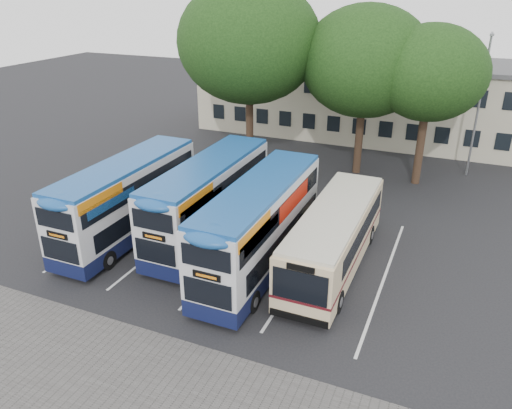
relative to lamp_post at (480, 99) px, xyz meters
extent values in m
plane|color=black|center=(-6.00, -19.97, -5.08)|extent=(120.00, 120.00, 0.00)
cube|color=#595654|center=(-8.00, -24.97, -5.08)|extent=(40.00, 6.00, 0.01)
cube|color=silver|center=(-16.75, -14.97, -5.08)|extent=(0.12, 11.00, 0.01)
cube|color=silver|center=(-13.25, -14.97, -5.08)|extent=(0.12, 11.00, 0.01)
cube|color=silver|center=(-9.75, -14.97, -5.08)|extent=(0.12, 11.00, 0.01)
cube|color=silver|center=(-6.25, -14.97, -5.08)|extent=(0.12, 11.00, 0.01)
cube|color=silver|center=(-2.75, -14.97, -5.08)|extent=(0.12, 11.00, 0.01)
cube|color=#B5A992|center=(-6.00, 7.03, -2.08)|extent=(32.00, 8.00, 6.00)
cube|color=#4C4C4F|center=(-6.00, 7.03, 0.97)|extent=(32.40, 8.40, 0.30)
cube|color=black|center=(-6.00, 3.01, -3.38)|extent=(30.00, 0.06, 1.20)
cube|color=black|center=(-6.00, 3.01, -0.58)|extent=(30.00, 0.06, 1.20)
cylinder|color=gray|center=(0.00, 0.03, -0.58)|extent=(0.14, 0.14, 9.00)
cube|color=gray|center=(0.00, 0.03, 3.92)|extent=(0.12, 0.80, 0.12)
cube|color=gray|center=(0.00, -0.37, 3.87)|extent=(0.25, 0.50, 0.12)
cylinder|color=black|center=(-14.09, -3.82, -2.04)|extent=(0.50, 0.50, 6.09)
ellipsoid|color=black|center=(-14.09, -3.82, 3.20)|extent=(9.19, 9.19, 7.81)
cylinder|color=black|center=(-6.88, -2.30, -2.41)|extent=(0.50, 0.50, 5.36)
ellipsoid|color=black|center=(-6.88, -2.30, 2.20)|extent=(8.09, 8.09, 6.87)
cylinder|color=black|center=(-2.95, -2.77, -2.54)|extent=(0.50, 0.50, 5.09)
ellipsoid|color=black|center=(-2.95, -2.77, 1.84)|extent=(6.63, 6.63, 5.64)
cube|color=#10163C|center=(-15.29, -15.96, -4.46)|extent=(2.23, 9.36, 0.71)
cube|color=silver|center=(-15.29, -15.96, -2.72)|extent=(2.23, 9.36, 2.76)
cube|color=#184B90|center=(-15.29, -15.96, -1.30)|extent=(2.18, 9.17, 0.27)
cube|color=black|center=(-15.29, -15.69, -3.48)|extent=(2.27, 8.29, 0.89)
cube|color=black|center=(-15.29, -15.96, -2.10)|extent=(2.27, 8.82, 0.80)
cube|color=orange|center=(-14.16, -19.03, -1.61)|extent=(0.02, 2.85, 0.49)
cube|color=black|center=(-15.29, -20.66, -2.81)|extent=(1.07, 0.06, 0.27)
cylinder|color=black|center=(-16.30, -13.24, -4.64)|extent=(0.27, 0.89, 0.89)
cylinder|color=black|center=(-14.28, -13.24, -4.64)|extent=(0.27, 0.89, 0.89)
cylinder|color=black|center=(-16.30, -19.03, -4.64)|extent=(0.27, 0.89, 0.89)
cylinder|color=black|center=(-14.28, -19.03, -4.64)|extent=(0.27, 0.89, 0.89)
cube|color=#10163C|center=(-11.52, -14.48, -4.45)|extent=(2.25, 9.47, 0.72)
cube|color=silver|center=(-11.52, -14.48, -2.69)|extent=(2.25, 9.47, 2.80)
cube|color=#184B90|center=(-11.52, -14.48, -1.25)|extent=(2.21, 9.28, 0.27)
cube|color=black|center=(-11.52, -14.21, -3.46)|extent=(2.29, 8.39, 0.90)
cube|color=black|center=(-11.52, -14.48, -2.06)|extent=(2.29, 8.93, 0.81)
cube|color=orange|center=(-10.38, -17.59, -1.57)|extent=(0.02, 2.89, 0.50)
cube|color=black|center=(-11.52, -19.25, -2.78)|extent=(1.08, 0.06, 0.27)
cylinder|color=black|center=(-12.54, -11.73, -4.63)|extent=(0.27, 0.90, 0.90)
cylinder|color=black|center=(-10.50, -11.73, -4.63)|extent=(0.27, 0.90, 0.90)
cylinder|color=black|center=(-12.54, -17.59, -4.63)|extent=(0.27, 0.90, 0.90)
cylinder|color=black|center=(-10.50, -17.59, -4.63)|extent=(0.27, 0.90, 0.90)
cube|color=#10163C|center=(-8.10, -16.21, -4.44)|extent=(2.29, 9.61, 0.73)
cube|color=silver|center=(-8.10, -16.21, -2.66)|extent=(2.29, 9.61, 2.84)
cube|color=#184B90|center=(-8.10, -16.21, -1.20)|extent=(2.24, 9.41, 0.27)
cube|color=black|center=(-8.10, -15.94, -3.44)|extent=(2.33, 8.51, 0.91)
cube|color=black|center=(-8.10, -16.21, -2.02)|extent=(2.33, 9.06, 0.82)
cube|color=orange|center=(-6.95, -19.37, -1.52)|extent=(0.02, 2.93, 0.50)
cube|color=black|center=(-8.10, -21.05, -2.75)|extent=(1.10, 0.06, 0.27)
cylinder|color=black|center=(-9.14, -13.42, -4.63)|extent=(0.27, 0.91, 0.91)
cylinder|color=black|center=(-7.07, -13.42, -4.63)|extent=(0.27, 0.91, 0.91)
cylinder|color=black|center=(-9.14, -19.37, -4.63)|extent=(0.27, 0.91, 0.91)
cylinder|color=black|center=(-7.07, -19.37, -4.63)|extent=(0.27, 0.91, 0.91)
cube|color=#AA1A0B|center=(-6.94, -15.07, -2.02)|extent=(0.02, 3.66, 0.78)
cube|color=beige|center=(-5.10, -14.86, -3.59)|extent=(2.37, 9.49, 2.42)
cube|color=beige|center=(-5.10, -14.86, -2.33)|extent=(2.28, 9.11, 0.19)
cube|color=black|center=(-5.10, -14.39, -3.19)|extent=(2.41, 7.59, 0.85)
cube|color=#531017|center=(-5.10, -14.86, -3.99)|extent=(2.40, 9.51, 0.11)
cube|color=black|center=(-5.10, -19.62, -3.28)|extent=(2.09, 0.06, 1.23)
cylinder|color=black|center=(-6.17, -18.09, -4.61)|extent=(0.28, 0.95, 0.95)
cylinder|color=black|center=(-4.03, -18.09, -4.61)|extent=(0.28, 0.95, 0.95)
cylinder|color=black|center=(-6.17, -12.01, -4.61)|extent=(0.28, 0.95, 0.95)
cylinder|color=black|center=(-4.03, -12.01, -4.61)|extent=(0.28, 0.95, 0.95)
camera|label=1|loc=(-0.58, -34.12, 6.76)|focal=35.00mm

